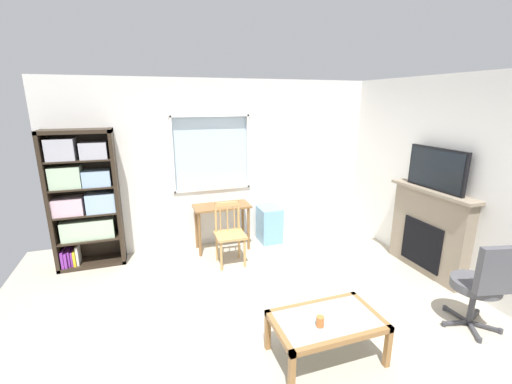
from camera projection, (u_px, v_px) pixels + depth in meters
name	position (u px, v px, depth m)	size (l,w,h in m)	color
ground	(267.00, 315.00, 3.76)	(6.08, 5.42, 0.02)	#B2A893
wall_back_with_window	(221.00, 165.00, 5.44)	(5.08, 0.15, 2.64)	silver
wall_right	(461.00, 183.00, 4.21)	(0.12, 4.62, 2.64)	silver
bookshelf	(83.00, 196.00, 4.66)	(0.90, 0.38, 1.95)	#2D2319
desk_under_window	(222.00, 213.00, 5.28)	(0.88, 0.42, 0.73)	brown
wooden_chair	(230.00, 233.00, 4.84)	(0.43, 0.41, 0.90)	tan
plastic_drawer_unit	(269.00, 224.00, 5.66)	(0.35, 0.40, 0.59)	#72ADDB
fireplace	(428.00, 231.00, 4.58)	(0.26, 1.30, 1.18)	gray
tv	(436.00, 169.00, 4.35)	(0.06, 0.88, 0.55)	black
office_chair	(483.00, 282.00, 3.37)	(0.58, 0.60, 1.00)	#4C4C51
coffee_table	(327.00, 324.00, 3.05)	(0.99, 0.60, 0.41)	#8C9E99
sippy_cup	(320.00, 321.00, 2.93)	(0.07, 0.07, 0.09)	orange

